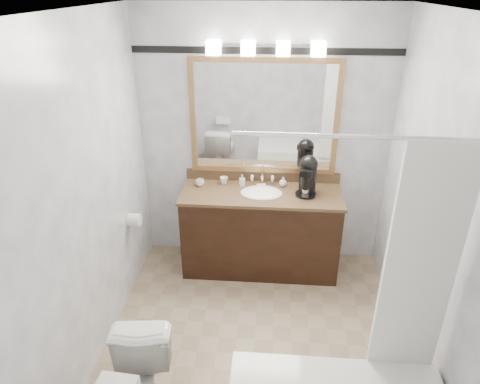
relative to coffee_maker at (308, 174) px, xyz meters
The scene contains 12 objects.
room 1.15m from the coffee_maker, 112.18° to the right, with size 2.42×2.62×2.52m.
vanity 0.74m from the coffee_maker, behind, with size 1.53×0.58×0.97m.
mirror 0.67m from the coffee_maker, 150.60° to the left, with size 1.40×0.04×1.10m.
vanity_light_bar 1.19m from the coffee_maker, 156.50° to the left, with size 1.02×0.14×0.12m.
accent_stripe 1.17m from the coffee_maker, 149.48° to the left, with size 2.40×0.01×0.06m, color black.
tp_roll 1.65m from the coffee_maker, 166.41° to the right, with size 0.12×0.12×0.11m, color white.
coffee_maker is the anchor object (origin of this frame).
cup_left 1.04m from the coffee_maker, behind, with size 0.08×0.08×0.07m, color white.
cup_right 0.83m from the coffee_maker, behind, with size 0.08×0.08×0.07m, color white.
soap_bottle_a 0.64m from the coffee_maker, 169.74° to the left, with size 0.05×0.05×0.11m, color white.
soap_bottle_b 0.29m from the coffee_maker, 149.89° to the left, with size 0.07×0.07×0.09m, color white.
soap_bar 0.48m from the coffee_maker, 167.99° to the left, with size 0.08×0.05×0.03m, color beige.
Camera 1 is at (0.09, -2.61, 2.65)m, focal length 32.00 mm.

